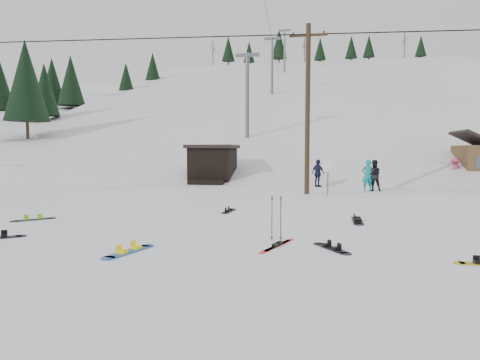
# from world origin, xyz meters

# --- Properties ---
(ground) EXTENTS (200.00, 200.00, 0.00)m
(ground) POSITION_xyz_m (0.00, 0.00, 0.00)
(ground) COLOR white
(ground) RESTS_ON ground
(ski_slope) EXTENTS (60.00, 85.24, 65.97)m
(ski_slope) POSITION_xyz_m (0.00, 55.00, -12.00)
(ski_slope) COLOR white
(ski_slope) RESTS_ON ground
(ridge_left) EXTENTS (47.54, 95.03, 58.38)m
(ridge_left) POSITION_xyz_m (-36.00, 48.00, -11.00)
(ridge_left) COLOR white
(ridge_left) RESTS_ON ground
(treeline_left) EXTENTS (20.00, 64.00, 10.00)m
(treeline_left) POSITION_xyz_m (-34.00, 40.00, 0.00)
(treeline_left) COLOR black
(treeline_left) RESTS_ON ground
(treeline_crest) EXTENTS (50.00, 6.00, 10.00)m
(treeline_crest) POSITION_xyz_m (0.00, 86.00, 0.00)
(treeline_crest) COLOR black
(treeline_crest) RESTS_ON ski_slope
(utility_pole) EXTENTS (2.00, 0.26, 9.00)m
(utility_pole) POSITION_xyz_m (2.00, 14.00, 4.68)
(utility_pole) COLOR #3A2819
(utility_pole) RESTS_ON ground
(trail_sign) EXTENTS (0.50, 0.09, 1.85)m
(trail_sign) POSITION_xyz_m (3.10, 13.58, 1.27)
(trail_sign) COLOR #595B60
(trail_sign) RESTS_ON ground
(lift_hut) EXTENTS (3.40, 4.10, 2.75)m
(lift_hut) POSITION_xyz_m (-5.00, 20.94, 1.36)
(lift_hut) COLOR black
(lift_hut) RESTS_ON ground
(lift_tower_near) EXTENTS (2.20, 0.36, 8.00)m
(lift_tower_near) POSITION_xyz_m (-4.00, 30.00, 7.86)
(lift_tower_near) COLOR #595B60
(lift_tower_near) RESTS_ON ski_slope
(lift_tower_mid) EXTENTS (2.20, 0.36, 8.00)m
(lift_tower_mid) POSITION_xyz_m (-4.00, 50.00, 14.36)
(lift_tower_mid) COLOR #595B60
(lift_tower_mid) RESTS_ON ski_slope
(lift_tower_far) EXTENTS (2.20, 0.36, 8.00)m
(lift_tower_far) POSITION_xyz_m (-4.00, 70.00, 20.86)
(lift_tower_far) COLOR #595B60
(lift_tower_far) RESTS_ON ski_slope
(hero_snowboard) EXTENTS (0.67, 1.61, 0.12)m
(hero_snowboard) POSITION_xyz_m (-1.61, -0.12, 0.03)
(hero_snowboard) COLOR #1A57AB
(hero_snowboard) RESTS_ON ground
(hero_skis) EXTENTS (0.69, 1.75, 0.09)m
(hero_skis) POSITION_xyz_m (1.70, 1.12, 0.03)
(hero_skis) COLOR red
(hero_skis) RESTS_ON ground
(ski_poles) EXTENTS (0.32, 0.08, 1.15)m
(ski_poles) POSITION_xyz_m (1.60, 1.87, 0.59)
(ski_poles) COLOR black
(ski_poles) RESTS_ON ground
(board_scatter_b) EXTENTS (0.35, 1.35, 0.10)m
(board_scatter_b) POSITION_xyz_m (-0.72, 6.72, 0.02)
(board_scatter_b) COLOR black
(board_scatter_b) RESTS_ON ground
(board_scatter_c) EXTENTS (1.08, 1.11, 0.10)m
(board_scatter_c) POSITION_xyz_m (-6.80, 3.54, 0.03)
(board_scatter_c) COLOR black
(board_scatter_c) RESTS_ON ground
(board_scatter_d) EXTENTS (0.88, 1.19, 0.10)m
(board_scatter_d) POSITION_xyz_m (3.01, 1.07, 0.02)
(board_scatter_d) COLOR black
(board_scatter_d) RESTS_ON ground
(board_scatter_f) EXTENTS (0.35, 1.72, 0.12)m
(board_scatter_f) POSITION_xyz_m (3.95, 5.31, 0.03)
(board_scatter_f) COLOR black
(board_scatter_f) RESTS_ON ground
(skier_teal) EXTENTS (0.72, 0.54, 1.81)m
(skier_teal) POSITION_xyz_m (5.37, 16.22, 0.90)
(skier_teal) COLOR #0D868A
(skier_teal) RESTS_ON ground
(skier_dark) EXTENTS (0.93, 0.75, 1.80)m
(skier_dark) POSITION_xyz_m (5.75, 16.45, 0.90)
(skier_dark) COLOR black
(skier_dark) RESTS_ON ground
(skier_pink) EXTENTS (1.37, 1.17, 1.83)m
(skier_pink) POSITION_xyz_m (11.85, 22.57, 0.92)
(skier_pink) COLOR #BC4262
(skier_pink) RESTS_ON ground
(skier_navy) EXTENTS (1.05, 1.02, 1.77)m
(skier_navy) POSITION_xyz_m (2.56, 18.55, 0.88)
(skier_navy) COLOR #17183B
(skier_navy) RESTS_ON ground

